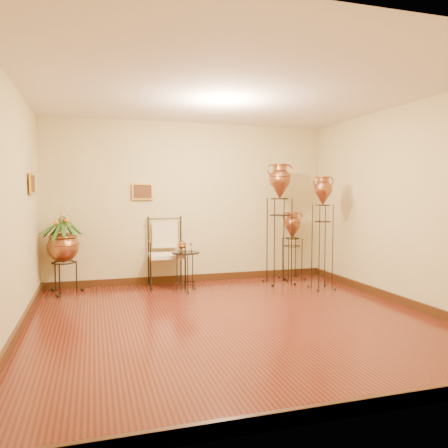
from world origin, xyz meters
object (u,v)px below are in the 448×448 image
object	(u,v)px
amphora_tall	(322,231)
amphora_mid	(279,223)
side_table	(186,271)
planter_urn	(63,243)
armchair	(166,253)

from	to	relation	value
amphora_tall	amphora_mid	world-z (taller)	amphora_mid
amphora_tall	amphora_mid	xyz separation A→B (m)	(-0.49, 0.61, 0.11)
amphora_tall	side_table	xyz separation A→B (m)	(-2.17, 0.47, -0.62)
amphora_tall	planter_urn	world-z (taller)	amphora_tall
armchair	side_table	world-z (taller)	armchair
amphora_mid	armchair	size ratio (longest dim) A/B	1.82
planter_urn	amphora_mid	bearing A→B (deg)	-4.54
amphora_tall	amphora_mid	bearing A→B (deg)	128.99
amphora_tall	side_table	world-z (taller)	amphora_tall
planter_urn	armchair	xyz separation A→B (m)	(1.62, 0.00, -0.21)
planter_urn	armchair	world-z (taller)	planter_urn
amphora_tall	side_table	distance (m)	2.31
armchair	side_table	distance (m)	0.54
planter_urn	armchair	distance (m)	1.64
amphora_mid	armchair	distance (m)	2.00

